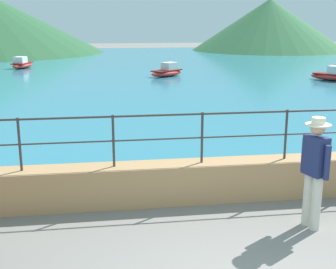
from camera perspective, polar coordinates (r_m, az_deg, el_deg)
The scene contains 8 objects.
promenade_wall at distance 8.16m, azimuth 4.19°, elevation -5.83°, with size 20.00×0.56×0.70m, color tan.
railing at distance 7.89m, azimuth 4.31°, elevation 0.77°, with size 18.44×0.04×0.90m.
lake_water at distance 30.33m, azimuth -5.25°, elevation 8.24°, with size 64.00×44.32×0.06m, color teal.
hill_secondary at distance 49.53m, azimuth 12.57°, elevation 13.27°, with size 16.05×16.05×5.27m, color #33663D.
person_walking at distance 7.22m, azimuth 17.92°, elevation -3.94°, with size 0.38×0.55×1.75m.
boat_1 at distance 25.76m, azimuth -0.11°, elevation 7.91°, with size 2.35×2.16×0.76m.
boat_2 at distance 25.44m, azimuth 19.95°, elevation 6.99°, with size 2.10×2.38×0.76m.
boat_3 at distance 31.62m, azimuth -17.83°, elevation 8.41°, with size 1.47×2.46×0.76m.
Camera 1 is at (-1.71, -4.28, 3.14)m, focal length 48.61 mm.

